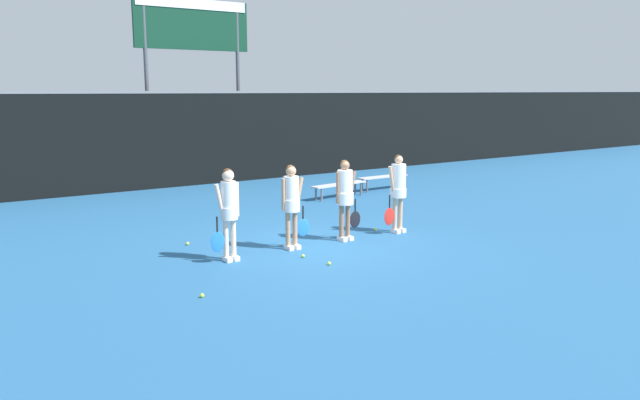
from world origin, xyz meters
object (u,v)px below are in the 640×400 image
(scoreboard, at_px, (193,39))
(tennis_ball_3, at_px, (188,244))
(player_1, at_px, (292,200))
(tennis_ball_5, at_px, (375,229))
(tennis_ball_0, at_px, (329,263))
(player_3, at_px, (398,187))
(tennis_ball_4, at_px, (388,213))
(tennis_ball_1, at_px, (202,296))
(tennis_ball_2, at_px, (303,256))
(bench_far, at_px, (383,178))
(player_2, at_px, (345,193))
(player_0, at_px, (229,207))
(bench_courtside, at_px, (339,185))

(scoreboard, distance_m, tennis_ball_3, 10.87)
(player_1, bearing_deg, tennis_ball_5, 6.83)
(tennis_ball_0, bearing_deg, player_3, 25.21)
(tennis_ball_4, height_order, tennis_ball_5, tennis_ball_4)
(tennis_ball_1, xyz_separation_m, tennis_ball_2, (2.62, 1.11, -0.00))
(bench_far, relative_size, tennis_ball_2, 29.38)
(bench_far, bearing_deg, tennis_ball_3, -158.50)
(player_3, xyz_separation_m, tennis_ball_1, (-5.60, -1.73, -1.02))
(tennis_ball_2, xyz_separation_m, tennis_ball_5, (2.68, 1.05, 0.00))
(tennis_ball_3, bearing_deg, tennis_ball_1, -108.83)
(player_2, height_order, player_3, player_3)
(tennis_ball_4, relative_size, tennis_ball_5, 1.04)
(tennis_ball_5, bearing_deg, player_2, -162.62)
(player_0, distance_m, tennis_ball_2, 1.75)
(player_3, distance_m, tennis_ball_5, 1.15)
(tennis_ball_1, bearing_deg, tennis_ball_4, 26.82)
(scoreboard, height_order, tennis_ball_4, scoreboard)
(bench_courtside, distance_m, player_3, 4.91)
(bench_far, xyz_separation_m, tennis_ball_5, (-4.06, -4.56, -0.36))
(tennis_ball_0, relative_size, tennis_ball_4, 0.97)
(bench_courtside, bearing_deg, player_1, -142.87)
(tennis_ball_2, bearing_deg, player_1, 75.85)
(scoreboard, xyz_separation_m, tennis_ball_1, (-5.17, -12.10, -4.96))
(player_3, height_order, tennis_ball_1, player_3)
(player_2, xyz_separation_m, tennis_ball_3, (-3.02, 1.51, -1.01))
(bench_courtside, bearing_deg, tennis_ball_0, -135.47)
(tennis_ball_0, height_order, tennis_ball_5, same)
(player_3, relative_size, tennis_ball_5, 27.58)
(tennis_ball_0, xyz_separation_m, tennis_ball_5, (2.57, 1.78, -0.00))
(bench_courtside, relative_size, bench_far, 1.10)
(player_2, height_order, tennis_ball_0, player_2)
(bench_courtside, relative_size, tennis_ball_0, 31.24)
(bench_courtside, bearing_deg, bench_far, 3.39)
(bench_courtside, xyz_separation_m, tennis_ball_5, (-1.97, -4.14, -0.34))
(player_3, height_order, tennis_ball_5, player_3)
(tennis_ball_1, bearing_deg, tennis_ball_5, 22.22)
(player_1, height_order, player_3, player_3)
(player_0, xyz_separation_m, tennis_ball_1, (-1.33, -1.72, -1.02))
(bench_courtside, relative_size, player_1, 1.18)
(scoreboard, height_order, tennis_ball_2, scoreboard)
(tennis_ball_2, bearing_deg, player_2, 24.37)
(bench_courtside, relative_size, player_0, 1.15)
(bench_far, xyz_separation_m, player_2, (-5.21, -4.92, 0.65))
(bench_far, relative_size, tennis_ball_5, 28.90)
(player_1, height_order, player_2, player_2)
(player_2, height_order, tennis_ball_2, player_2)
(tennis_ball_5, bearing_deg, player_1, -172.04)
(player_0, bearing_deg, tennis_ball_5, 4.64)
(scoreboard, relative_size, bench_far, 3.37)
(tennis_ball_5, bearing_deg, scoreboard, 90.73)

